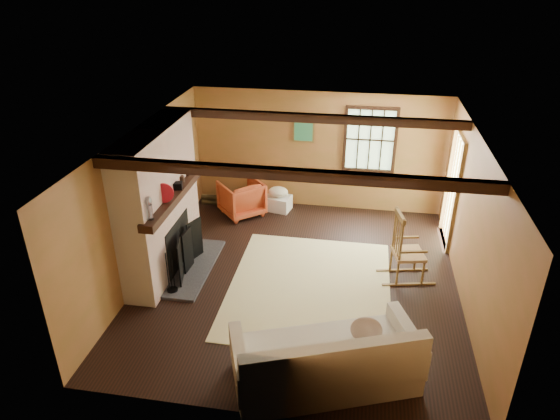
% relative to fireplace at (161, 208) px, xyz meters
% --- Properties ---
extents(ground, '(5.50, 5.50, 0.00)m').
position_rel_fireplace_xyz_m(ground, '(2.23, 0.00, -1.10)').
color(ground, black).
rests_on(ground, ground).
extents(room_envelope, '(5.02, 5.52, 2.44)m').
position_rel_fireplace_xyz_m(room_envelope, '(2.45, 0.26, 0.53)').
color(room_envelope, '#A36139').
rests_on(room_envelope, ground).
extents(fireplace, '(1.02, 2.30, 2.40)m').
position_rel_fireplace_xyz_m(fireplace, '(0.00, 0.00, 0.00)').
color(fireplace, '#A4483F').
rests_on(fireplace, ground).
extents(rug, '(2.50, 3.00, 0.01)m').
position_rel_fireplace_xyz_m(rug, '(2.43, -0.20, -1.10)').
color(rug, beige).
rests_on(rug, ground).
extents(rocking_chair, '(0.94, 0.62, 1.19)m').
position_rel_fireplace_xyz_m(rocking_chair, '(3.89, 0.31, -0.60)').
color(rocking_chair, tan).
rests_on(rocking_chair, ground).
extents(sofa, '(2.41, 1.69, 0.89)m').
position_rel_fireplace_xyz_m(sofa, '(2.85, -2.14, -0.78)').
color(sofa, beige).
rests_on(sofa, ground).
extents(firewood_pile, '(0.61, 0.11, 0.22)m').
position_rel_fireplace_xyz_m(firewood_pile, '(0.14, 2.42, -0.99)').
color(firewood_pile, brown).
rests_on(firewood_pile, ground).
extents(laundry_basket, '(0.57, 0.47, 0.30)m').
position_rel_fireplace_xyz_m(laundry_basket, '(1.47, 2.42, -0.95)').
color(laundry_basket, white).
rests_on(laundry_basket, ground).
extents(basket_pillow, '(0.46, 0.40, 0.20)m').
position_rel_fireplace_xyz_m(basket_pillow, '(1.47, 2.42, -0.70)').
color(basket_pillow, beige).
rests_on(basket_pillow, laundry_basket).
extents(armchair, '(1.08, 1.09, 0.71)m').
position_rel_fireplace_xyz_m(armchair, '(0.78, 2.10, -0.75)').
color(armchair, '#BF6026').
rests_on(armchair, ground).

